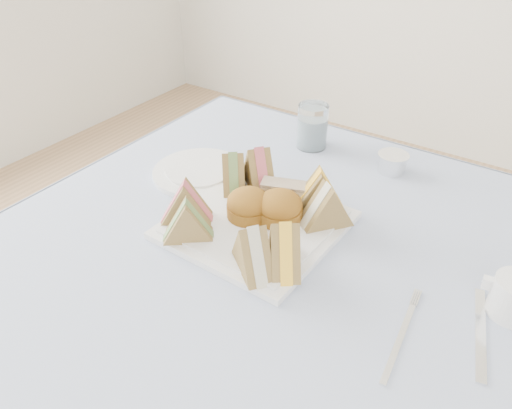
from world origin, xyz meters
The scene contains 19 objects.
table centered at (0.00, 0.00, 0.37)m, with size 0.90×0.90×0.74m, color brown.
tablecloth centered at (0.00, 0.00, 0.74)m, with size 1.02×1.02×0.01m, color #9CA8D9.
serving_plate centered at (-0.09, 0.06, 0.75)m, with size 0.28×0.28×0.01m, color white.
sandwich_fl_a centered at (-0.19, -0.01, 0.80)m, with size 0.09×0.04×0.08m, color olive, non-canonical shape.
sandwich_fl_b centered at (-0.16, -0.04, 0.80)m, with size 0.09×0.04×0.08m, color olive, non-canonical shape.
sandwich_fr_a centered at (0.01, -0.01, 0.80)m, with size 0.09×0.04×0.08m, color olive, non-canonical shape.
sandwich_fr_b centered at (-0.02, -0.05, 0.80)m, with size 0.09×0.04×0.08m, color olive, non-canonical shape.
sandwich_bl_a centered at (-0.19, 0.13, 0.80)m, with size 0.09×0.04×0.08m, color olive, non-canonical shape.
sandwich_bl_b centered at (-0.15, 0.16, 0.80)m, with size 0.10×0.04×0.09m, color olive, non-canonical shape.
sandwich_br_a centered at (0.02, 0.12, 0.80)m, with size 0.09×0.04×0.08m, color olive, non-canonical shape.
sandwich_br_b centered at (-0.02, 0.16, 0.80)m, with size 0.09×0.04×0.08m, color olive, non-canonical shape.
scone_left centered at (-0.11, 0.06, 0.78)m, with size 0.08×0.08×0.05m, color #A47426.
scone_right centered at (-0.06, 0.09, 0.79)m, with size 0.08×0.08×0.05m, color #A47426.
pastry_slice centered at (-0.08, 0.14, 0.78)m, with size 0.09×0.03×0.04m, color beige.
side_plate centered at (-0.29, 0.14, 0.75)m, with size 0.20×0.20×0.01m, color white.
water_glass centered at (-0.16, 0.39, 0.80)m, with size 0.07×0.07×0.10m, color white.
tea_strainer centered at (0.04, 0.38, 0.76)m, with size 0.07×0.07×0.04m, color silver.
knife centered at (0.31, 0.03, 0.75)m, with size 0.01×0.18×0.00m, color silver.
fork centered at (0.22, -0.05, 0.75)m, with size 0.01×0.15×0.00m, color silver.
Camera 1 is at (0.31, -0.54, 1.29)m, focal length 35.00 mm.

